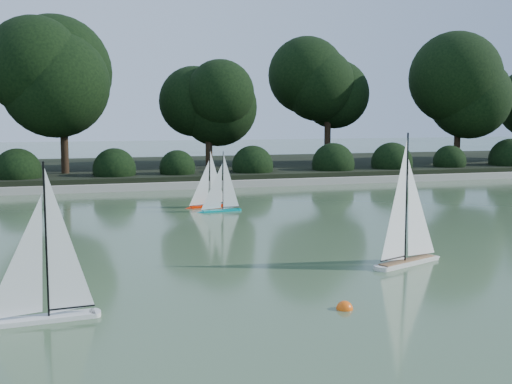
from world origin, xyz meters
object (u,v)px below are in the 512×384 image
Objects in this scene: sailboat_white_b at (413,242)px; sailboat_teal at (218,202)px; sailboat_white_a at (33,296)px; sailboat_orange at (205,198)px; race_buoy at (345,309)px.

sailboat_white_b is 1.40× the size of sailboat_teal.
sailboat_white_a is 7.21m from sailboat_orange.
race_buoy is (2.80, -0.44, -0.24)m from sailboat_white_a.
race_buoy is at bearing -8.96° from sailboat_white_a.
sailboat_orange is 1.02× the size of sailboat_teal.
sailboat_teal is 6.37m from race_buoy.
sailboat_white_a is at bearing -166.50° from sailboat_white_b.
sailboat_orange is at bearing 104.41° from sailboat_white_b.
sailboat_white_a reaches higher than race_buoy.
sailboat_white_b reaches higher than sailboat_teal.
sailboat_orange reaches higher than race_buoy.
sailboat_teal is at bearing -80.91° from sailboat_orange.
sailboat_orange is 7.01m from race_buoy.
race_buoy is at bearing -136.90° from sailboat_white_b.
sailboat_white_a reaches higher than sailboat_teal.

